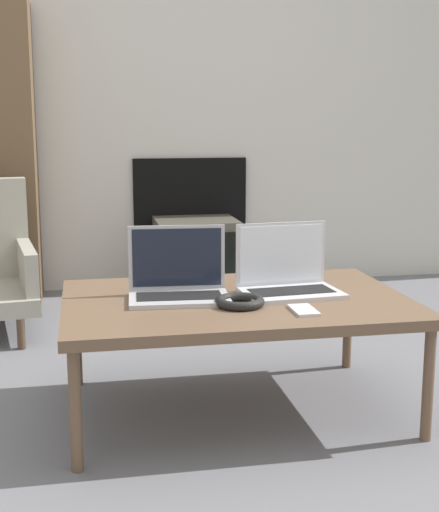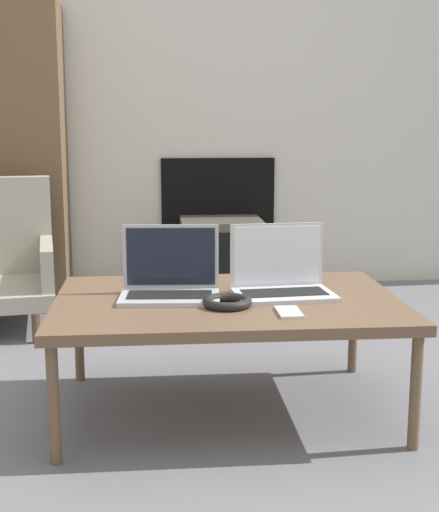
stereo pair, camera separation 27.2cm
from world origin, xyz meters
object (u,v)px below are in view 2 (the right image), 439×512
laptop_right (281,279)px  phone (289,312)px  tv (221,256)px  headphones (227,302)px  laptop_left (170,281)px

laptop_right → phone: (-0.02, -0.26, -0.05)m
laptop_right → tv: bearing=87.2°
laptop_right → headphones: (-0.20, -0.15, -0.04)m
laptop_right → laptop_left: bearing=175.3°
phone → tv: size_ratio=0.29×
headphones → tv: (0.15, 1.86, -0.20)m
laptop_left → laptop_right: bearing=3.9°
laptop_right → phone: size_ratio=2.63×
headphones → laptop_right: bearing=36.2°
headphones → laptop_left: bearing=140.8°
laptop_right → headphones: laptop_right is taller
tv → phone: bearing=-88.9°
phone → tv: 1.97m
headphones → tv: bearing=85.4°
phone → laptop_left: bearing=145.4°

